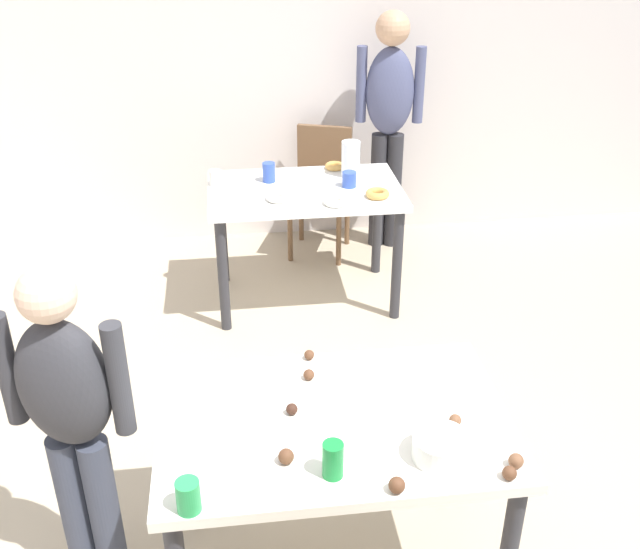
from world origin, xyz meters
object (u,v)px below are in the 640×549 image
at_px(chair_far_table, 322,183).
at_px(soda_can, 333,460).
at_px(person_adult_far, 389,110).
at_px(pitcher_far, 351,159).
at_px(person_girl_near, 71,414).
at_px(dining_table_far, 305,205).
at_px(mixing_bowl, 440,447).
at_px(dining_table_near, 334,441).

distance_m(chair_far_table, soda_can, 3.12).
xyz_separation_m(chair_far_table, soda_can, (-0.37, -3.08, 0.31)).
bearing_deg(person_adult_far, chair_far_table, -179.99).
distance_m(soda_can, pitcher_far, 2.57).
xyz_separation_m(person_girl_near, soda_can, (0.83, -0.34, 0.02)).
bearing_deg(person_girl_near, dining_table_far, 63.51).
bearing_deg(dining_table_far, mixing_bowl, -85.79).
distance_m(person_girl_near, pitcher_far, 2.55).
relative_size(person_girl_near, soda_can, 11.06).
bearing_deg(pitcher_far, dining_table_near, -100.74).
height_order(person_girl_near, person_adult_far, person_adult_far).
distance_m(dining_table_near, chair_far_table, 2.84).
distance_m(dining_table_near, person_girl_near, 0.89).
relative_size(dining_table_far, soda_can, 9.33).
xyz_separation_m(chair_far_table, mixing_bowl, (-0.02, -3.04, 0.29)).
bearing_deg(dining_table_near, person_girl_near, 174.80).
distance_m(dining_table_near, dining_table_far, 2.11).
distance_m(dining_table_near, pitcher_far, 2.31).
bearing_deg(pitcher_far, person_adult_far, 57.71).
bearing_deg(dining_table_near, person_adult_far, 74.54).
distance_m(chair_far_table, person_girl_near, 3.00).
bearing_deg(dining_table_near, dining_table_far, 86.43).
bearing_deg(chair_far_table, mixing_bowl, -90.38).
bearing_deg(dining_table_far, dining_table_near, -93.57).
xyz_separation_m(mixing_bowl, soda_can, (-0.35, -0.04, 0.02)).
distance_m(dining_table_far, person_girl_near, 2.27).
height_order(person_adult_far, pitcher_far, person_adult_far).
height_order(dining_table_far, person_adult_far, person_adult_far).
bearing_deg(soda_can, mixing_bowl, 5.85).
relative_size(chair_far_table, pitcher_far, 3.99).
bearing_deg(soda_can, dining_table_far, 85.76).
bearing_deg(person_adult_far, dining_table_near, -105.46).
bearing_deg(pitcher_far, dining_table_far, -152.34).
height_order(dining_table_near, person_girl_near, person_girl_near).
relative_size(dining_table_far, pitcher_far, 5.21).
distance_m(chair_far_table, mixing_bowl, 3.06).
xyz_separation_m(dining_table_far, pitcher_far, (0.30, 0.16, 0.22)).
bearing_deg(mixing_bowl, person_adult_far, 81.12).
relative_size(dining_table_far, mixing_bowl, 6.34).
xyz_separation_m(person_girl_near, pitcher_far, (1.31, 2.18, 0.06)).
distance_m(dining_table_far, soda_can, 2.38).
distance_m(person_girl_near, soda_can, 0.90).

